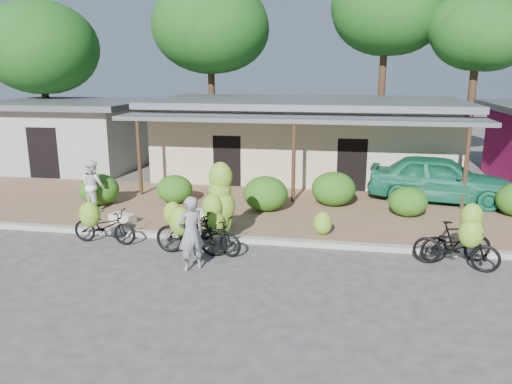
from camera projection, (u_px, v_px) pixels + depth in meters
The scene contains 27 objects.
ground at pixel (266, 273), 11.62m from camera, with size 100.00×100.00×0.00m, color #454340.
sidewalk at pixel (289, 212), 16.38m from camera, with size 60.00×6.00×0.12m, color #936B4F.
curb at pixel (277, 242), 13.51m from camera, with size 60.00×0.25×0.15m, color #A8A399.
shop_main at pixel (305, 137), 21.65m from camera, with size 13.00×8.50×3.35m.
shop_grey at pixel (72, 134), 23.58m from camera, with size 7.00×6.00×3.15m.
tree_back_left at pixel (38, 45), 25.06m from camera, with size 5.83×5.76×7.94m.
tree_far_center at pixel (207, 24), 26.30m from camera, with size 6.21×6.17×9.24m.
tree_center_right at pixel (382, 10), 25.13m from camera, with size 5.47×5.37×9.51m.
tree_near_right at pixel (473, 31), 22.83m from camera, with size 4.40×4.21×7.91m.
hedge_0 at pixel (99, 189), 16.89m from camera, with size 1.35×1.22×1.06m, color #255E15.
hedge_1 at pixel (175, 189), 17.10m from camera, with size 1.25×1.12×0.97m, color #255E15.
hedge_2 at pixel (265, 194), 16.16m from camera, with size 1.46×1.31×1.14m, color #255E15.
hedge_3 at pixel (334, 189), 16.77m from camera, with size 1.48×1.33×1.15m, color #255E15.
hedge_4 at pixel (408, 202), 15.58m from camera, with size 1.20×1.08×0.94m, color #255E15.
bike_far_left at pixel (103, 225), 13.41m from camera, with size 1.85×1.25×1.34m.
bike_left at pixel (190, 231), 12.55m from camera, with size 1.95×1.23×1.46m.
bike_center at pixel (215, 217), 12.95m from camera, with size 1.98×1.43×2.30m.
bike_right at pixel (460, 238), 11.96m from camera, with size 1.84×1.32×1.67m.
bike_far_right at pixel (456, 247), 11.84m from camera, with size 2.09×1.21×1.04m.
loose_banana_a at pixel (173, 214), 14.66m from camera, with size 0.58×0.49×0.73m, color #80CC33.
loose_banana_b at pixel (224, 215), 14.55m from camera, with size 0.57×0.49×0.71m, color #80CC33.
loose_banana_c at pixel (323, 223), 13.88m from camera, with size 0.53×0.45×0.66m, color #80CC33.
sack_near at pixel (192, 215), 15.27m from camera, with size 0.85×0.40×0.30m, color beige.
sack_far at pixel (122, 218), 14.96m from camera, with size 0.75×0.38×0.28m, color beige.
vendor at pixel (191, 233), 11.64m from camera, with size 0.65×0.43×1.80m, color gray.
bystander at pixel (93, 185), 16.15m from camera, with size 0.81×0.63×1.66m, color white.
teal_van at pixel (439, 178), 17.25m from camera, with size 1.91×4.75×1.62m, color #1A7554.
Camera 1 is at (1.65, -10.69, 4.66)m, focal length 35.00 mm.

